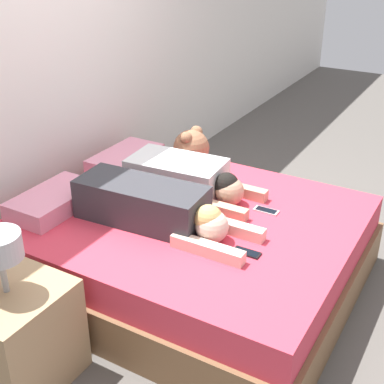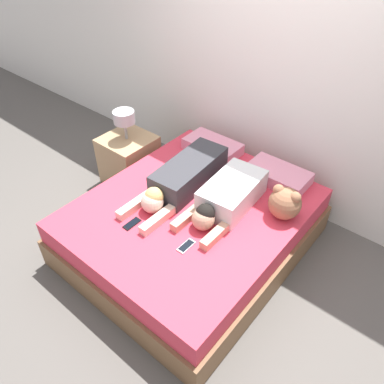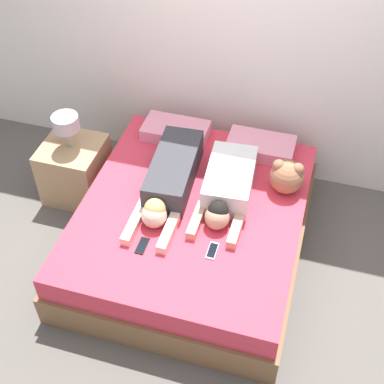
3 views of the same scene
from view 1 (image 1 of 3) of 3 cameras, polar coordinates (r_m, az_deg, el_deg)
ground_plane at (r=3.52m, az=0.00°, el=-9.25°), size 12.00×12.00×0.00m
wall_back at (r=3.63m, az=-16.15°, el=13.57°), size 12.00×0.06×2.60m
bed at (r=3.38m, az=0.00°, el=-5.99°), size 1.70×1.97×0.48m
pillow_head_left at (r=3.39m, az=-14.52°, el=-0.90°), size 0.55×0.31×0.11m
pillow_head_right at (r=3.89m, az=-7.08°, el=3.46°), size 0.55×0.31×0.11m
person_left at (r=3.10m, az=-3.94°, el=-1.61°), size 0.36×1.12×0.24m
person_right at (r=3.46m, az=-0.46°, el=1.43°), size 0.39×0.89×0.22m
cell_phone_left at (r=2.90m, az=5.86°, el=-6.43°), size 0.06×0.15×0.01m
cell_phone_right at (r=3.31m, az=7.92°, el=-1.98°), size 0.06×0.15×0.01m
plush_toy at (r=3.87m, az=-0.07°, el=4.83°), size 0.26×0.26×0.28m
nightstand at (r=2.82m, az=-18.40°, el=-13.95°), size 0.50×0.50×0.84m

